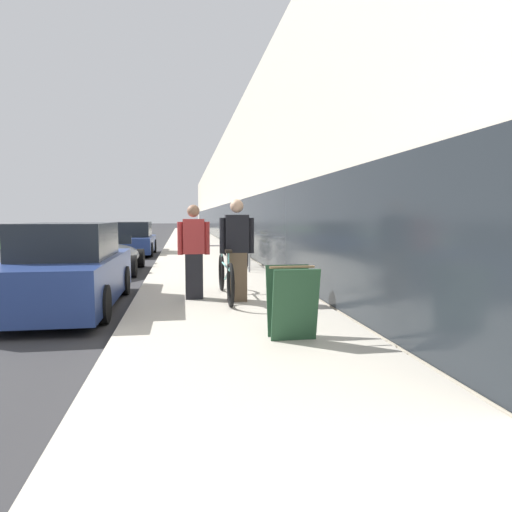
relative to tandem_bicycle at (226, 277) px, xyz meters
name	(u,v)px	position (x,y,z in m)	size (l,w,h in m)	color
sidewalk_slab	(195,244)	(-0.02, 18.15, -0.46)	(3.29, 70.00, 0.14)	#BCB5A5
storefront_facade	(280,196)	(6.66, 26.15, 2.67)	(10.01, 70.00, 6.41)	beige
tandem_bicycle	(226,277)	(0.00, 0.00, 0.00)	(0.52, 2.50, 0.94)	black
person_rider	(237,250)	(0.17, -0.31, 0.51)	(0.61, 0.24, 1.80)	brown
person_bystander	(194,252)	(-0.57, 0.05, 0.46)	(0.58, 0.23, 1.71)	black
bike_rack_hoop	(248,252)	(1.01, 4.14, 0.12)	(0.05, 0.60, 0.84)	gray
cruiser_bike_nearest	(244,254)	(1.06, 5.35, -0.03)	(0.52, 1.74, 0.86)	black
cruiser_bike_middle	(238,249)	(1.18, 7.61, -0.03)	(0.52, 1.82, 0.85)	black
cruiser_bike_farthest	(224,244)	(0.85, 9.73, 0.00)	(0.52, 1.71, 0.95)	black
sandwich_board_sign	(292,302)	(0.54, -2.89, 0.05)	(0.56, 0.56, 0.90)	#23472D
parked_sedan_curbside	(69,270)	(-2.76, 0.16, 0.16)	(1.74, 4.37, 1.52)	navy
vintage_roadster_curbside	(109,257)	(-2.90, 5.52, -0.07)	(1.80, 4.36, 1.06)	#4C5156
parked_sedan_far	(132,240)	(-2.87, 11.70, 0.11)	(1.84, 4.00, 1.41)	navy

